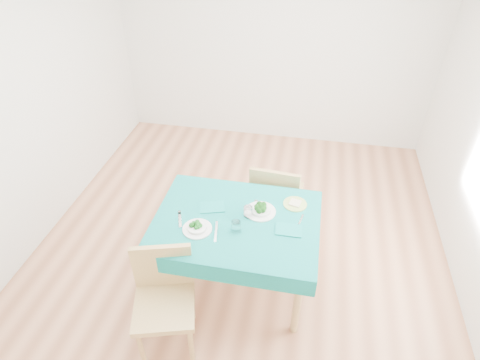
% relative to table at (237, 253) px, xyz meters
% --- Properties ---
extents(room_shell, '(4.02, 4.52, 2.73)m').
position_rel_table_xyz_m(room_shell, '(-0.05, 0.41, 0.97)').
color(room_shell, '#A16343').
rests_on(room_shell, ground).
extents(table, '(1.32, 1.01, 0.76)m').
position_rel_table_xyz_m(table, '(0.00, 0.00, 0.00)').
color(table, '#0A6D68').
rests_on(table, ground).
extents(chair_near, '(0.56, 0.59, 1.11)m').
position_rel_table_xyz_m(chair_near, '(-0.41, -0.67, 0.18)').
color(chair_near, tan).
rests_on(chair_near, ground).
extents(chair_far, '(0.51, 0.55, 1.17)m').
position_rel_table_xyz_m(chair_far, '(0.25, 0.81, 0.21)').
color(chair_far, tan).
rests_on(chair_far, ground).
extents(bowl_near, '(0.23, 0.23, 0.07)m').
position_rel_table_xyz_m(bowl_near, '(-0.28, -0.16, 0.41)').
color(bowl_near, white).
rests_on(bowl_near, table).
extents(bowl_far, '(0.25, 0.25, 0.08)m').
position_rel_table_xyz_m(bowl_far, '(0.17, 0.13, 0.42)').
color(bowl_far, white).
rests_on(bowl_far, table).
extents(fork_near, '(0.09, 0.18, 0.00)m').
position_rel_table_xyz_m(fork_near, '(-0.45, -0.08, 0.38)').
color(fork_near, silver).
rests_on(fork_near, table).
extents(knife_near, '(0.06, 0.23, 0.00)m').
position_rel_table_xyz_m(knife_near, '(-0.13, -0.16, 0.38)').
color(knife_near, silver).
rests_on(knife_near, table).
extents(fork_far, '(0.04, 0.19, 0.00)m').
position_rel_table_xyz_m(fork_far, '(0.12, 0.16, 0.38)').
color(fork_far, silver).
rests_on(fork_far, table).
extents(knife_far, '(0.05, 0.19, 0.00)m').
position_rel_table_xyz_m(knife_far, '(0.50, 0.08, 0.38)').
color(knife_far, silver).
rests_on(knife_far, table).
extents(napkin_near, '(0.23, 0.19, 0.01)m').
position_rel_table_xyz_m(napkin_near, '(-0.23, 0.11, 0.39)').
color(napkin_near, '#0E7973').
rests_on(napkin_near, table).
extents(napkin_far, '(0.20, 0.14, 0.01)m').
position_rel_table_xyz_m(napkin_far, '(0.42, -0.04, 0.39)').
color(napkin_far, '#0E7973').
rests_on(napkin_far, table).
extents(tumbler_center, '(0.07, 0.07, 0.09)m').
position_rel_table_xyz_m(tumbler_center, '(0.08, 0.07, 0.43)').
color(tumbler_center, white).
rests_on(tumbler_center, table).
extents(tumbler_side, '(0.07, 0.07, 0.09)m').
position_rel_table_xyz_m(tumbler_side, '(0.02, -0.12, 0.43)').
color(tumbler_side, white).
rests_on(tumbler_side, table).
extents(side_plate, '(0.20, 0.20, 0.01)m').
position_rel_table_xyz_m(side_plate, '(0.45, 0.29, 0.38)').
color(side_plate, '#A2C05D').
rests_on(side_plate, table).
extents(bread_slice, '(0.11, 0.11, 0.01)m').
position_rel_table_xyz_m(bread_slice, '(0.45, 0.29, 0.40)').
color(bread_slice, beige).
rests_on(bread_slice, side_plate).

